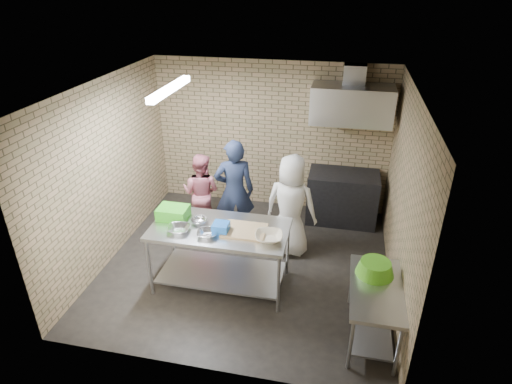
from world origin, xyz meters
TOP-DOWN VIEW (x-y plane):
  - floor at (0.00, 0.00)m, footprint 4.20×4.20m
  - ceiling at (0.00, 0.00)m, footprint 4.20×4.20m
  - back_wall at (0.00, 2.00)m, footprint 4.20×0.06m
  - front_wall at (0.00, -2.00)m, footprint 4.20×0.06m
  - left_wall at (-2.10, 0.00)m, footprint 0.06×4.00m
  - right_wall at (2.10, 0.00)m, footprint 0.06×4.00m
  - prep_table at (-0.25, -0.51)m, footprint 1.86×0.93m
  - side_counter at (1.80, -1.10)m, footprint 0.60×1.20m
  - stove at (1.35, 1.65)m, footprint 1.20×0.70m
  - range_hood at (1.35, 1.70)m, footprint 1.30×0.60m
  - hood_duct at (1.35, 1.85)m, footprint 0.35×0.30m
  - wall_shelf at (1.65, 1.89)m, footprint 0.80×0.20m
  - fluorescent_fixture at (-1.00, 0.00)m, footprint 0.10×1.25m
  - green_crate at (-0.95, -0.39)m, footprint 0.41×0.31m
  - blue_tub at (-0.20, -0.61)m, footprint 0.21×0.21m
  - cutting_board at (0.10, -0.53)m, footprint 0.57×0.43m
  - mixing_bowl_a at (-0.75, -0.71)m, footprint 0.33×0.33m
  - mixing_bowl_b at (-0.55, -0.46)m, footprint 0.25×0.25m
  - mixing_bowl_c at (-0.35, -0.73)m, footprint 0.30×0.30m
  - ceramic_bowl at (0.45, -0.66)m, footprint 0.40×0.40m
  - green_basin at (1.78, -0.85)m, footprint 0.46×0.46m
  - bottle_green at (1.80, 1.89)m, footprint 0.06×0.06m
  - man_navy at (-0.35, 0.68)m, footprint 0.73×0.59m
  - woman_pink at (-0.98, 0.88)m, footprint 0.72×0.59m
  - woman_white at (0.58, 0.49)m, footprint 0.87×0.63m

SIDE VIEW (x-z plane):
  - floor at x=0.00m, z-range 0.00..0.00m
  - side_counter at x=1.80m, z-range 0.00..0.75m
  - stove at x=1.35m, z-range 0.00..0.90m
  - prep_table at x=-0.25m, z-range 0.00..0.93m
  - woman_pink at x=-0.98m, z-range 0.00..1.37m
  - woman_white at x=0.58m, z-range 0.00..1.63m
  - green_basin at x=1.78m, z-range 0.75..0.92m
  - man_navy at x=-0.35m, z-range 0.00..1.74m
  - cutting_board at x=0.10m, z-range 0.93..0.96m
  - mixing_bowl_c at x=-0.35m, z-range 0.93..1.00m
  - mixing_bowl_b at x=-0.55m, z-range 0.93..1.00m
  - mixing_bowl_a at x=-0.75m, z-range 0.93..1.00m
  - ceramic_bowl at x=0.45m, z-range 0.93..1.02m
  - blue_tub at x=-0.20m, z-range 0.93..1.06m
  - green_crate at x=-0.95m, z-range 0.93..1.10m
  - back_wall at x=0.00m, z-range 0.00..2.70m
  - front_wall at x=0.00m, z-range 0.00..2.70m
  - left_wall at x=-2.10m, z-range 0.00..2.70m
  - right_wall at x=2.10m, z-range 0.00..2.70m
  - wall_shelf at x=1.65m, z-range 1.90..1.94m
  - bottle_green at x=1.80m, z-range 1.94..2.09m
  - range_hood at x=1.35m, z-range 1.80..2.40m
  - hood_duct at x=1.35m, z-range 2.40..2.70m
  - fluorescent_fixture at x=-1.00m, z-range 2.60..2.68m
  - ceiling at x=0.00m, z-range 2.70..2.70m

